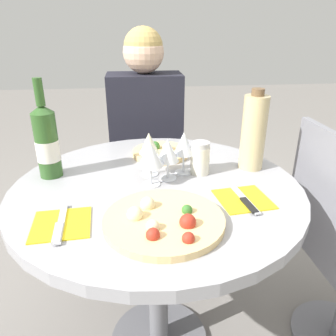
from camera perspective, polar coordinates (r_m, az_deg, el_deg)
name	(u,v)px	position (r m, az deg, el deg)	size (l,w,h in m)	color
dining_table	(157,215)	(1.14, -1.90, -8.19)	(0.95, 0.95, 0.74)	slate
chair_behind_diner	(147,168)	(1.92, -3.66, 0.03)	(0.42, 0.42, 0.91)	slate
seated_diner	(148,161)	(1.75, -3.48, 1.19)	(0.38, 0.44, 1.22)	black
pizza_large	(165,220)	(0.87, -0.61, -9.04)	(0.32, 0.32, 0.05)	#E5C17F
pizza_small_far	(160,152)	(1.32, -1.38, 2.84)	(0.23, 0.23, 0.05)	#E5C17F
wine_bottle	(47,142)	(1.17, -20.36, 4.31)	(0.08, 0.08, 0.33)	#2D5623
tall_carafe	(254,132)	(1.20, 14.68, 6.04)	(0.09, 0.09, 0.29)	tan
sugar_shaker	(200,158)	(1.14, 5.62, 1.74)	(0.07, 0.07, 0.12)	silver
wine_glass_back_right	(184,144)	(1.12, 2.77, 4.17)	(0.07, 0.07, 0.15)	silver
wine_glass_back_left	(149,144)	(1.11, -3.32, 4.15)	(0.07, 0.07, 0.15)	silver
wine_glass_front_left	(151,155)	(1.04, -3.03, 2.19)	(0.08, 0.08, 0.14)	silver
wine_glass_center	(168,151)	(1.08, -0.02, 2.96)	(0.07, 0.07, 0.14)	silver
place_setting_left	(61,224)	(0.92, -18.12, -9.33)	(0.16, 0.19, 0.01)	yellow
place_setting_right	(244,199)	(1.01, 13.04, -5.33)	(0.17, 0.19, 0.01)	yellow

